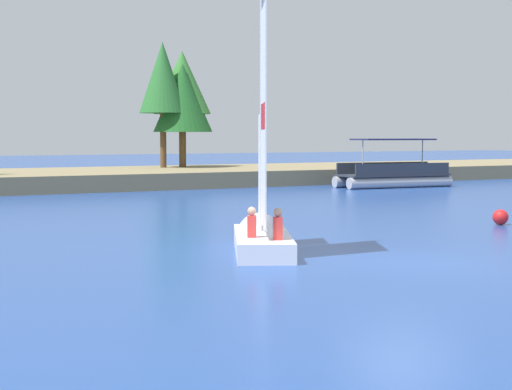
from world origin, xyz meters
name	(u,v)px	position (x,y,z in m)	size (l,w,h in m)	color
ground_plane	(402,262)	(0.00, 0.00, 0.00)	(200.00, 200.00, 0.00)	#234793
shore_bank	(45,180)	(0.00, 29.70, 0.43)	(80.00, 10.50, 0.86)	#897A56
shoreline_tree_centre	(163,78)	(7.58, 31.78, 6.11)	(2.78, 2.78, 7.39)	brown
shoreline_tree_midright	(183,98)	(8.79, 31.63, 4.97)	(3.52, 3.52, 6.15)	brown
shoreline_tree_right	(182,83)	(9.05, 32.28, 5.90)	(3.45, 3.45, 6.98)	brown
wooden_dock	(369,182)	(16.06, 22.93, 0.21)	(1.43, 4.04, 0.41)	brown
sailboat	(261,227)	(-1.68, 3.35, 0.52)	(3.18, 4.75, 6.55)	white
pontoon_boat	(393,175)	(16.40, 21.26, 0.63)	(6.43, 2.59, 2.59)	#B2B2B7
channel_buoy	(500,217)	(7.49, 4.54, 0.24)	(0.48, 0.48, 0.48)	red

